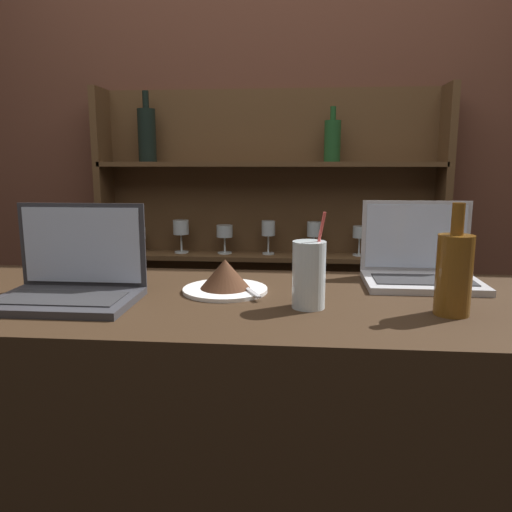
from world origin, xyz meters
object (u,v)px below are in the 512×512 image
object	(u,v)px
cake_plate	(225,278)
laptop_far	(420,265)
laptop_near	(71,280)
water_glass	(309,275)
wine_bottle_amber	(454,273)

from	to	relation	value
cake_plate	laptop_far	bearing A→B (deg)	15.95
laptop_near	water_glass	distance (m)	0.58
water_glass	cake_plate	bearing A→B (deg)	149.61
laptop_far	wine_bottle_amber	size ratio (longest dim) A/B	1.25
laptop_far	water_glass	size ratio (longest dim) A/B	1.38
laptop_far	wine_bottle_amber	bearing A→B (deg)	-89.56
water_glass	wine_bottle_amber	world-z (taller)	wine_bottle_amber
laptop_near	wine_bottle_amber	bearing A→B (deg)	-2.40
laptop_far	water_glass	distance (m)	0.42
cake_plate	water_glass	world-z (taller)	water_glass
laptop_far	water_glass	xyz separation A→B (m)	(-0.31, -0.28, 0.03)
laptop_near	cake_plate	world-z (taller)	laptop_near
cake_plate	laptop_near	bearing A→B (deg)	-162.58
cake_plate	water_glass	bearing A→B (deg)	-30.39
wine_bottle_amber	laptop_far	bearing A→B (deg)	90.44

